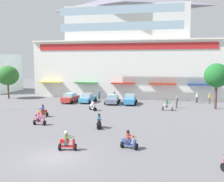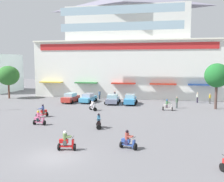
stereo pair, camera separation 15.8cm
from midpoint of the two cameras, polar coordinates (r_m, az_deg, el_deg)
ground_plane at (r=31.53m, az=-2.42°, el=-6.01°), size 128.00×128.00×0.00m
colonial_building at (r=52.81m, az=3.63°, el=8.69°), size 35.14×14.81×20.24m
plaza_tree_0 at (r=51.70m, az=-21.62°, el=3.15°), size 3.98×3.92×6.03m
plaza_tree_1 at (r=40.04m, az=22.03°, el=3.13°), size 3.44×3.20×6.57m
parked_car_0 at (r=43.97m, az=-8.93°, el=-1.48°), size 2.45×4.10×1.61m
parked_car_1 at (r=43.79m, az=-5.12°, el=-1.52°), size 2.47×4.41×1.49m
parked_car_2 at (r=42.17m, az=0.25°, el=-1.78°), size 2.61×4.14×1.52m
parked_car_3 at (r=41.79m, az=4.10°, el=-1.82°), size 2.36×4.13×1.61m
scooter_rider_0 at (r=26.96m, az=-2.74°, el=-6.82°), size 0.90×1.54×1.53m
scooter_rider_1 at (r=37.33m, az=12.13°, el=-3.17°), size 1.40×0.54×1.58m
scooter_rider_2 at (r=29.30m, az=-15.47°, el=-5.92°), size 1.31×0.55×1.57m
scooter_rider_4 at (r=20.81m, az=3.75°, el=-10.89°), size 1.43×0.89×1.50m
scooter_rider_6 at (r=33.29m, az=-14.85°, el=-4.42°), size 1.24×1.53×1.58m
scooter_rider_7 at (r=36.60m, az=-4.08°, el=-3.27°), size 1.30×1.31×1.53m
scooter_rider_9 at (r=20.72m, az=-9.71°, el=-10.93°), size 1.42×0.75×1.54m
pedestrian_0 at (r=39.25m, az=14.08°, el=-2.29°), size 0.39×0.39×1.71m
pedestrian_1 at (r=47.17m, az=-2.65°, el=-0.70°), size 0.52×0.52×1.66m
pedestrian_2 at (r=45.44m, az=18.24°, el=-1.22°), size 0.44×0.44×1.72m
pedestrian_3 at (r=45.27m, az=20.69°, el=-1.39°), size 0.33×0.33×1.65m
pedestrian_4 at (r=46.33m, az=0.69°, el=-0.84°), size 0.42×0.42×1.60m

